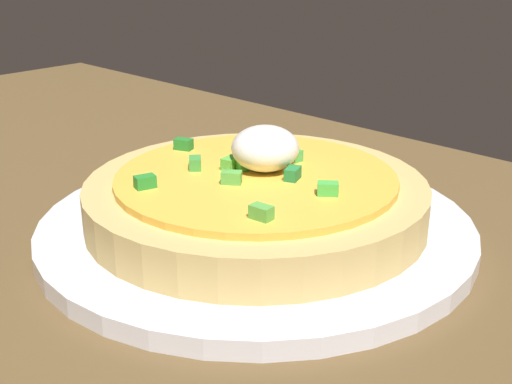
% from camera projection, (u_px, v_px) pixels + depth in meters
% --- Properties ---
extents(dining_table, '(1.24, 0.80, 0.02)m').
position_uv_depth(dining_table, '(78.00, 310.00, 0.40)').
color(dining_table, brown).
rests_on(dining_table, ground).
extents(plate, '(0.29, 0.29, 0.01)m').
position_uv_depth(plate, '(256.00, 228.00, 0.46)').
color(plate, white).
rests_on(plate, dining_table).
extents(pizza, '(0.23, 0.23, 0.06)m').
position_uv_depth(pizza, '(256.00, 196.00, 0.46)').
color(pizza, tan).
rests_on(pizza, plate).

